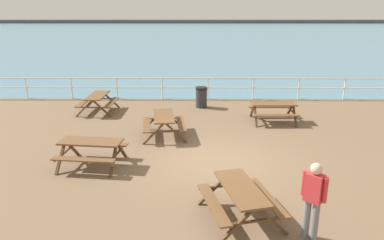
% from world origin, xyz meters
% --- Properties ---
extents(ground_plane, '(30.00, 24.00, 0.20)m').
position_xyz_m(ground_plane, '(0.00, 0.00, -0.10)').
color(ground_plane, brown).
extents(sea_band, '(142.00, 90.00, 0.01)m').
position_xyz_m(sea_band, '(0.00, 52.75, 0.00)').
color(sea_band, teal).
rests_on(sea_band, ground).
extents(distant_shoreline, '(142.00, 6.00, 1.80)m').
position_xyz_m(distant_shoreline, '(0.00, 95.75, 0.00)').
color(distant_shoreline, '#4C4C47').
rests_on(distant_shoreline, ground).
extents(seaward_railing, '(23.07, 0.07, 1.08)m').
position_xyz_m(seaward_railing, '(-0.00, 7.75, 0.76)').
color(seaward_railing, white).
rests_on(seaward_railing, ground).
extents(picnic_table_near_left, '(1.95, 1.71, 0.80)m').
position_xyz_m(picnic_table_near_left, '(-3.69, -0.35, 0.58)').
color(picnic_table_near_left, brown).
rests_on(picnic_table_near_left, ground).
extents(picnic_table_near_right, '(1.73, 1.97, 0.80)m').
position_xyz_m(picnic_table_near_right, '(-1.77, 2.24, 0.58)').
color(picnic_table_near_right, brown).
rests_on(picnic_table_near_right, ground).
extents(picnic_table_mid_centre, '(1.82, 1.57, 0.80)m').
position_xyz_m(picnic_table_mid_centre, '(2.53, 3.98, 0.58)').
color(picnic_table_mid_centre, brown).
rests_on(picnic_table_mid_centre, ground).
extents(picnic_table_far_left, '(1.89, 2.11, 0.80)m').
position_xyz_m(picnic_table_far_left, '(0.35, -3.14, 0.58)').
color(picnic_table_far_left, brown).
rests_on(picnic_table_far_left, ground).
extents(picnic_table_far_right, '(1.57, 1.83, 0.80)m').
position_xyz_m(picnic_table_far_right, '(-4.96, 5.34, 0.58)').
color(picnic_table_far_right, brown).
rests_on(picnic_table_far_right, ground).
extents(visitor, '(0.41, 0.39, 1.66)m').
position_xyz_m(visitor, '(1.66, -3.85, 0.95)').
color(visitor, slate).
rests_on(visitor, ground).
extents(litter_bin, '(0.55, 0.55, 0.95)m').
position_xyz_m(litter_bin, '(-0.35, 6.16, 0.48)').
color(litter_bin, '#2D2D33').
rests_on(litter_bin, ground).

